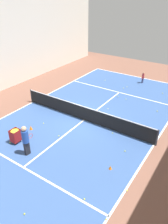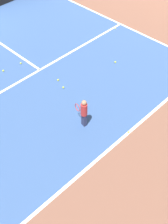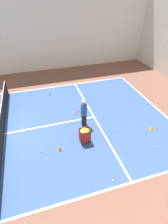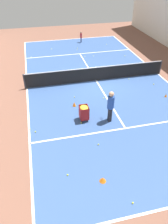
{
  "view_description": "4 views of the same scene",
  "coord_description": "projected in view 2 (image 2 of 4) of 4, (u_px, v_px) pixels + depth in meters",
  "views": [
    {
      "loc": [
        -7.27,
        10.82,
        8.04
      ],
      "look_at": [
        0.0,
        0.0,
        0.65
      ],
      "focal_mm": 35.0,
      "sensor_mm": 36.0,
      "label": 1
    },
    {
      "loc": [
        -5.83,
        -13.81,
        7.68
      ],
      "look_at": [
        -0.87,
        -8.93,
        0.6
      ],
      "focal_mm": 50.0,
      "sensor_mm": 36.0,
      "label": 2
    },
    {
      "loc": [
        8.58,
        2.29,
        7.08
      ],
      "look_at": [
        0.59,
        4.74,
        1.01
      ],
      "focal_mm": 28.0,
      "sensor_mm": 36.0,
      "label": 3
    },
    {
      "loc": [
        4.2,
        13.81,
        7.45
      ],
      "look_at": [
        1.96,
        4.36,
        0.52
      ],
      "focal_mm": 35.0,
      "sensor_mm": 36.0,
      "label": 4
    }
  ],
  "objects": [
    {
      "name": "tennis_ball_13",
      "position": [
        115.0,
        62.0,
        12.72
      ],
      "size": [
        0.07,
        0.07,
        0.07
      ],
      "primitive_type": "sphere",
      "color": "yellow",
      "rests_on": "ground"
    },
    {
      "name": "line_baseline_near",
      "position": [
        131.0,
        131.0,
        10.15
      ],
      "size": [
        9.98,
        0.1,
        0.0
      ],
      "primitive_type": "cube",
      "color": "white",
      "rests_on": "ground"
    },
    {
      "name": "player_near_baseline",
      "position": [
        84.0,
        111.0,
        9.91
      ],
      "size": [
        0.25,
        0.56,
        1.09
      ],
      "rotation": [
        0.0,
        0.0,
        1.4
      ],
      "color": "#2D3351",
      "rests_on": "ground"
    },
    {
      "name": "tennis_ball_16",
      "position": [
        128.0,
        132.0,
        10.07
      ],
      "size": [
        0.07,
        0.07,
        0.07
      ],
      "primitive_type": "sphere",
      "color": "yellow",
      "rests_on": "ground"
    },
    {
      "name": "line_service_near",
      "position": [
        40.0,
        70.0,
        12.41
      ],
      "size": [
        9.98,
        0.1,
        0.0
      ],
      "primitive_type": "cube",
      "color": "white",
      "rests_on": "ground"
    },
    {
      "name": "tennis_ball_7",
      "position": [
        3.0,
        71.0,
        12.32
      ],
      "size": [
        0.07,
        0.07,
        0.07
      ],
      "primitive_type": "sphere",
      "color": "yellow",
      "rests_on": "ground"
    },
    {
      "name": "tennis_ball_0",
      "position": [
        115.0,
        28.0,
        14.57
      ],
      "size": [
        0.07,
        0.07,
        0.07
      ],
      "primitive_type": "sphere",
      "color": "yellow",
      "rests_on": "ground"
    },
    {
      "name": "tennis_ball_8",
      "position": [
        58.0,
        80.0,
        11.92
      ],
      "size": [
        0.07,
        0.07,
        0.07
      ],
      "primitive_type": "sphere",
      "color": "yellow",
      "rests_on": "ground"
    },
    {
      "name": "tennis_ball_23",
      "position": [
        21.0,
        63.0,
        12.67
      ],
      "size": [
        0.07,
        0.07,
        0.07
      ],
      "primitive_type": "sphere",
      "color": "yellow",
      "rests_on": "ground"
    },
    {
      "name": "tennis_ball_20",
      "position": [
        63.0,
        87.0,
        11.62
      ],
      "size": [
        0.07,
        0.07,
        0.07
      ],
      "primitive_type": "sphere",
      "color": "yellow",
      "rests_on": "ground"
    }
  ]
}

